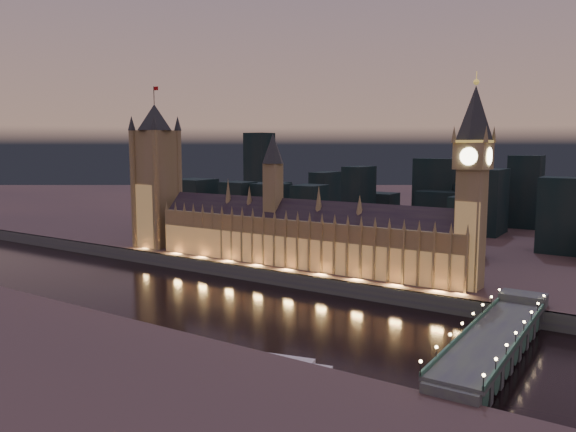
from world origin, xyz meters
The scene contains 9 objects.
ground_plane centered at (0.00, 0.00, 0.00)m, with size 2000.00×2000.00×0.00m, color black.
north_bank centered at (0.00, 520.00, 4.00)m, with size 2000.00×960.00×8.00m, color #3E3338.
embankment_wall centered at (0.00, 41.00, 4.00)m, with size 2000.00×2.50×8.00m, color #414358.
palace_of_westminster centered at (8.66, 61.75, 26.37)m, with size 202.00×22.41×78.00m.
victoria_tower centered at (-110.00, 61.92, 62.89)m, with size 31.68×31.68×111.07m.
elizabeth_tower centered at (108.00, 61.92, 67.01)m, with size 18.00×18.00×105.95m.
westminster_bridge centered at (137.05, -3.44, 5.98)m, with size 19.35×113.00×15.90m.
river_boat centered at (77.05, -58.00, 1.56)m, with size 42.90×19.09×4.50m.
city_backdrop centered at (32.01, 248.39, 30.82)m, with size 465.74×215.63×84.55m.
Camera 1 is at (182.75, -215.98, 79.20)m, focal length 35.00 mm.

